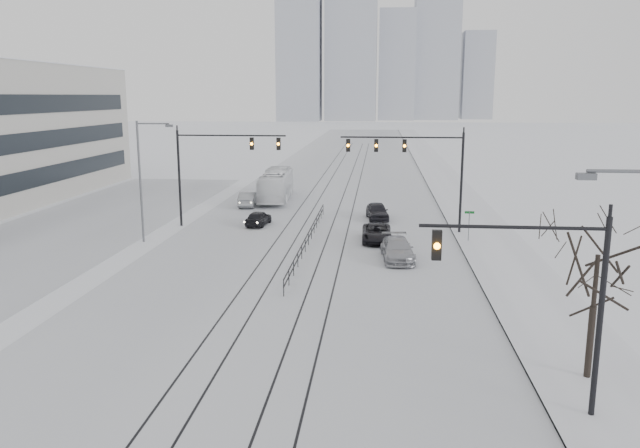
{
  "coord_description": "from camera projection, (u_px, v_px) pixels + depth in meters",
  "views": [
    {
      "loc": [
        5.06,
        -14.22,
        10.77
      ],
      "look_at": [
        1.58,
        22.35,
        3.2
      ],
      "focal_mm": 35.0,
      "sensor_mm": 36.0,
      "label": 1
    }
  ],
  "objects": [
    {
      "name": "curb",
      "position": [
        429.0,
        188.0,
        73.97
      ],
      "size": [
        0.1,
        260.0,
        0.12
      ],
      "primitive_type": "cube",
      "color": "gray",
      "rests_on": "ground"
    },
    {
      "name": "street_light_west",
      "position": [
        144.0,
        173.0,
        45.84
      ],
      "size": [
        2.73,
        0.25,
        9.0
      ],
      "color": "#595B60",
      "rests_on": "ground"
    },
    {
      "name": "sedan_sb_inner",
      "position": [
        258.0,
        218.0,
        52.61
      ],
      "size": [
        1.9,
        3.87,
        1.27
      ],
      "primitive_type": "imported",
      "rotation": [
        0.0,
        0.0,
        3.03
      ],
      "color": "black",
      "rests_on": "ground"
    },
    {
      "name": "sedan_sb_outer",
      "position": [
        248.0,
        199.0,
        61.77
      ],
      "size": [
        1.92,
        4.54,
        1.46
      ],
      "primitive_type": "imported",
      "rotation": [
        0.0,
        0.0,
        3.23
      ],
      "color": "gray",
      "rests_on": "ground"
    },
    {
      "name": "traffic_mast_nw",
      "position": [
        214.0,
        160.0,
        51.27
      ],
      "size": [
        9.1,
        0.37,
        8.0
      ],
      "color": "black",
      "rests_on": "ground"
    },
    {
      "name": "sidewalk_east",
      "position": [
        450.0,
        188.0,
        73.74
      ],
      "size": [
        5.0,
        260.0,
        0.16
      ],
      "primitive_type": "cube",
      "color": "white",
      "rests_on": "ground"
    },
    {
      "name": "traffic_mast_ne",
      "position": [
        419.0,
        161.0,
        48.71
      ],
      "size": [
        9.6,
        0.37,
        8.0
      ],
      "color": "black",
      "rests_on": "ground"
    },
    {
      "name": "sedan_nb_far",
      "position": [
        377.0,
        211.0,
        55.2
      ],
      "size": [
        2.28,
        4.5,
        1.47
      ],
      "primitive_type": "imported",
      "rotation": [
        0.0,
        0.0,
        0.13
      ],
      "color": "black",
      "rests_on": "ground"
    },
    {
      "name": "road",
      "position": [
        337.0,
        187.0,
        75.01
      ],
      "size": [
        22.0,
        260.0,
        0.02
      ],
      "primitive_type": "cube",
      "color": "silver",
      "rests_on": "ground"
    },
    {
      "name": "sedan_nb_front",
      "position": [
        377.0,
        233.0,
        46.82
      ],
      "size": [
        2.26,
        4.74,
        1.31
      ],
      "primitive_type": "imported",
      "rotation": [
        0.0,
        0.0,
        0.02
      ],
      "color": "black",
      "rests_on": "ground"
    },
    {
      "name": "tram_rails",
      "position": [
        321.0,
        219.0,
        55.51
      ],
      "size": [
        5.3,
        180.0,
        0.01
      ],
      "color": "black",
      "rests_on": "ground"
    },
    {
      "name": "street_sign",
      "position": [
        469.0,
        222.0,
        46.29
      ],
      "size": [
        0.7,
        0.06,
        2.4
      ],
      "color": "#595B60",
      "rests_on": "ground"
    },
    {
      "name": "skyline",
      "position": [
        381.0,
        50.0,
        276.65
      ],
      "size": [
        96.0,
        48.0,
        72.0
      ],
      "color": "#A4A9B4",
      "rests_on": "ground"
    },
    {
      "name": "median_fence",
      "position": [
        308.0,
        238.0,
        45.65
      ],
      "size": [
        0.06,
        24.0,
        1.0
      ],
      "color": "black",
      "rests_on": "ground"
    },
    {
      "name": "sedan_nb_right",
      "position": [
        397.0,
        250.0,
        41.52
      ],
      "size": [
        2.41,
        5.11,
        1.44
      ],
      "primitive_type": "imported",
      "rotation": [
        0.0,
        0.0,
        0.08
      ],
      "color": "#9FA0A6",
      "rests_on": "ground"
    },
    {
      "name": "bare_tree",
      "position": [
        597.0,
        268.0,
        23.15
      ],
      "size": [
        4.4,
        4.4,
        6.1
      ],
      "color": "black",
      "rests_on": "ground"
    },
    {
      "name": "parking_strip",
      "position": [
        80.0,
        226.0,
        52.49
      ],
      "size": [
        14.0,
        60.0,
        0.03
      ],
      "primitive_type": "cube",
      "color": "silver",
      "rests_on": "ground"
    },
    {
      "name": "traffic_mast_near",
      "position": [
        552.0,
        289.0,
        20.43
      ],
      "size": [
        6.1,
        0.37,
        7.0
      ],
      "color": "black",
      "rests_on": "ground"
    },
    {
      "name": "box_truck",
      "position": [
        276.0,
        185.0,
        65.31
      ],
      "size": [
        3.24,
        11.37,
        3.13
      ],
      "primitive_type": "imported",
      "rotation": [
        0.0,
        0.0,
        3.2
      ],
      "color": "white",
      "rests_on": "ground"
    }
  ]
}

